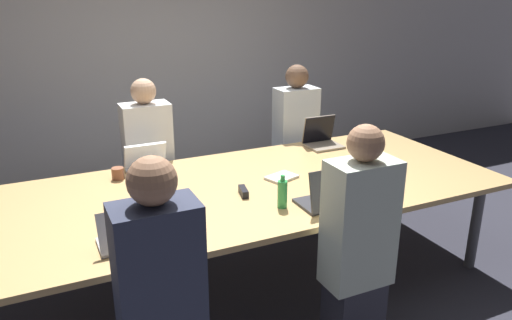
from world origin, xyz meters
TOP-DOWN VIEW (x-y plane):
  - ground_plane at (0.00, 0.00)m, footprint 24.00×24.00m
  - curtain_wall at (0.00, 2.40)m, footprint 12.00×0.06m
  - conference_table at (0.00, 0.00)m, footprint 3.85×1.55m
  - laptop_near_left at (-0.89, -0.53)m, footprint 0.35×0.24m
  - person_near_left at (-0.85, -1.03)m, footprint 0.40×0.24m
  - laptop_near_midright at (0.39, -0.56)m, footprint 0.36×0.28m
  - person_near_midright at (0.35, -0.95)m, footprint 0.40×0.24m
  - bottle_near_midright at (0.12, -0.43)m, footprint 0.06×0.06m
  - laptop_far_midleft at (-0.52, 0.61)m, footprint 0.32×0.22m
  - person_far_midleft at (-0.43, 0.98)m, footprint 0.40×0.24m
  - cup_far_midleft at (-0.76, 0.54)m, footprint 0.09×0.09m
  - laptop_far_right at (1.06, 0.60)m, footprint 0.31×0.26m
  - person_far_right at (1.04, 1.04)m, footprint 0.40×0.24m
  - stapler at (-0.03, -0.14)m, footprint 0.07×0.16m
  - notebook at (0.35, 0.03)m, footprint 0.26×0.22m

SIDE VIEW (x-z plane):
  - ground_plane at x=0.00m, z-range 0.00..0.00m
  - person_far_midleft at x=-0.43m, z-range -0.02..1.41m
  - person_near_midright at x=0.35m, z-range -0.02..1.41m
  - person_far_right at x=1.04m, z-range -0.02..1.42m
  - person_near_left at x=-0.85m, z-range -0.02..1.43m
  - conference_table at x=0.00m, z-range 0.34..1.11m
  - notebook at x=0.35m, z-range 0.77..0.79m
  - stapler at x=-0.03m, z-range 0.77..0.82m
  - cup_far_midleft at x=-0.76m, z-range 0.77..0.86m
  - laptop_far_midleft at x=-0.52m, z-range 0.72..0.94m
  - laptop_near_left at x=-0.89m, z-range 0.72..0.95m
  - laptop_far_right at x=1.06m, z-range 0.71..0.98m
  - laptop_near_midright at x=0.39m, z-range 0.71..0.99m
  - bottle_near_midright at x=0.12m, z-range 0.75..0.98m
  - curtain_wall at x=0.00m, z-range 0.00..2.80m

